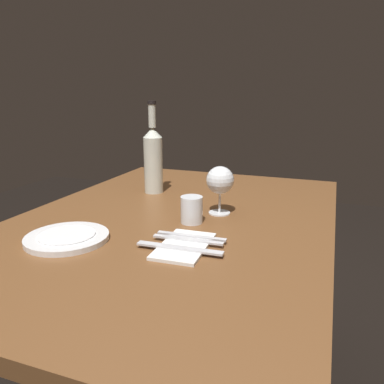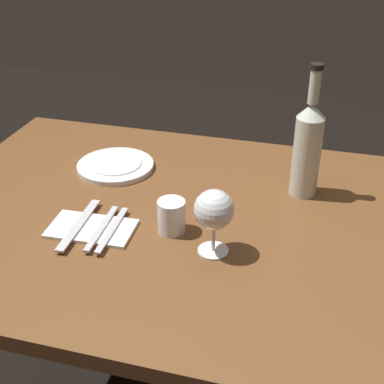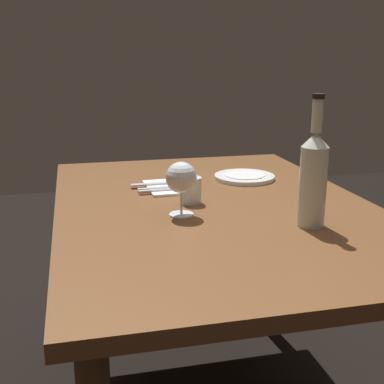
{
  "view_description": "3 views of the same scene",
  "coord_description": "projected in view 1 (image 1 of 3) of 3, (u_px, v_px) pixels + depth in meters",
  "views": [
    {
      "loc": [
        0.99,
        0.43,
        1.11
      ],
      "look_at": [
        -0.0,
        0.06,
        0.82
      ],
      "focal_mm": 35.78,
      "sensor_mm": 36.0,
      "label": 1
    },
    {
      "loc": [
        -0.29,
        1.02,
        1.43
      ],
      "look_at": [
        -0.0,
        -0.02,
        0.8
      ],
      "focal_mm": 50.65,
      "sensor_mm": 36.0,
      "label": 2
    },
    {
      "loc": [
        -1.36,
        0.39,
        1.17
      ],
      "look_at": [
        -0.04,
        0.08,
        0.79
      ],
      "focal_mm": 47.55,
      "sensor_mm": 36.0,
      "label": 3
    }
  ],
  "objects": [
    {
      "name": "wine_bottle",
      "position": [
        153.0,
        158.0,
        1.38
      ],
      "size": [
        0.07,
        0.07,
        0.33
      ],
      "color": "silver",
      "rests_on": "dining_table"
    },
    {
      "name": "table_knife",
      "position": [
        179.0,
        248.0,
        0.89
      ],
      "size": [
        0.03,
        0.21,
        0.0
      ],
      "color": "silver",
      "rests_on": "folded_napkin"
    },
    {
      "name": "fork_inner",
      "position": [
        188.0,
        240.0,
        0.94
      ],
      "size": [
        0.02,
        0.18,
        0.0
      ],
      "color": "silver",
      "rests_on": "folded_napkin"
    },
    {
      "name": "fork_outer",
      "position": [
        191.0,
        236.0,
        0.96
      ],
      "size": [
        0.02,
        0.18,
        0.0
      ],
      "color": "silver",
      "rests_on": "folded_napkin"
    },
    {
      "name": "dining_table",
      "position": [
        174.0,
        246.0,
        1.16
      ],
      "size": [
        1.3,
        0.9,
        0.74
      ],
      "color": "brown",
      "rests_on": "ground"
    },
    {
      "name": "wine_glass_left",
      "position": [
        220.0,
        181.0,
        1.14
      ],
      "size": [
        0.08,
        0.08,
        0.15
      ],
      "color": "white",
      "rests_on": "dining_table"
    },
    {
      "name": "dinner_plate",
      "position": [
        67.0,
        238.0,
        0.96
      ],
      "size": [
        0.21,
        0.21,
        0.02
      ],
      "color": "white",
      "rests_on": "dining_table"
    },
    {
      "name": "folded_napkin",
      "position": [
        184.0,
        246.0,
        0.92
      ],
      "size": [
        0.19,
        0.12,
        0.01
      ],
      "color": "white",
      "rests_on": "dining_table"
    },
    {
      "name": "water_tumbler",
      "position": [
        192.0,
        211.0,
        1.08
      ],
      "size": [
        0.06,
        0.06,
        0.08
      ],
      "color": "white",
      "rests_on": "dining_table"
    }
  ]
}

